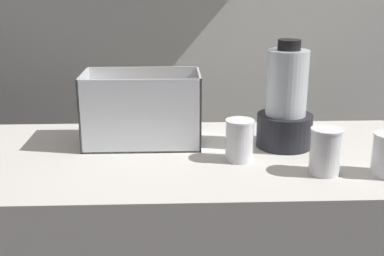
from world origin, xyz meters
The scene contains 5 objects.
back_wall_unit centered at (0.00, 0.77, 1.26)m, with size 2.60×0.24×2.50m.
carrot_display_bin centered at (-0.15, 0.11, 0.97)m, with size 0.35×0.20×0.22m.
blender_pitcher centered at (0.28, 0.06, 1.03)m, with size 0.17×0.17×0.32m.
juice_cup_carrot_far_left centered at (0.13, -0.05, 0.95)m, with size 0.08×0.08×0.12m.
juice_cup_mango_left centered at (0.34, -0.16, 0.96)m, with size 0.08×0.08×0.12m.
Camera 1 is at (-0.05, -1.33, 1.40)m, focal length 45.57 mm.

